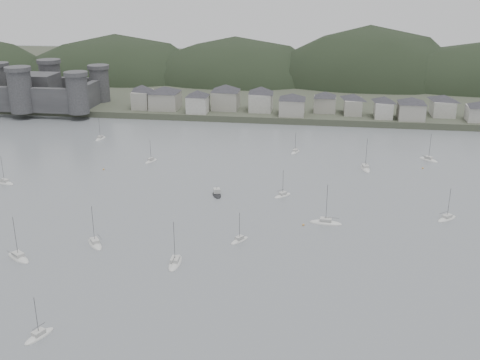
# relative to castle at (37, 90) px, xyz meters

# --- Properties ---
(ground) EXTENTS (900.00, 900.00, 0.00)m
(ground) POSITION_rel_castle_xyz_m (120.00, -179.80, -10.96)
(ground) COLOR slate
(ground) RESTS_ON ground
(far_shore_land) EXTENTS (900.00, 250.00, 3.00)m
(far_shore_land) POSITION_rel_castle_xyz_m (120.00, 115.20, -9.46)
(far_shore_land) COLOR #383D2D
(far_shore_land) RESTS_ON ground
(forested_ridge) EXTENTS (851.55, 103.94, 102.57)m
(forested_ridge) POSITION_rel_castle_xyz_m (124.83, 89.60, -22.25)
(forested_ridge) COLOR black
(forested_ridge) RESTS_ON ground
(castle) EXTENTS (66.00, 43.00, 20.00)m
(castle) POSITION_rel_castle_xyz_m (0.00, 0.00, 0.00)
(castle) COLOR #353638
(castle) RESTS_ON far_shore_land
(waterfront_town) EXTENTS (451.48, 28.46, 12.92)m
(waterfront_town) POSITION_rel_castle_xyz_m (170.59, 3.54, -2.30)
(waterfront_town) COLOR #9B998E
(waterfront_town) RESTS_ON far_shore_land
(moored_fleet) EXTENTS (267.02, 166.00, 12.96)m
(moored_fleet) POSITION_rel_castle_xyz_m (102.04, -125.66, -10.79)
(moored_fleet) COLOR silver
(moored_fleet) RESTS_ON ground
(motor_launch_far) EXTENTS (4.68, 7.63, 3.73)m
(motor_launch_far) POSITION_rel_castle_xyz_m (112.31, -103.40, -10.67)
(motor_launch_far) COLOR black
(motor_launch_far) RESTS_ON ground
(mooring_buoys) EXTENTS (130.89, 152.66, 0.70)m
(mooring_buoys) POSITION_rel_castle_xyz_m (118.39, -117.84, -10.81)
(mooring_buoys) COLOR #C98F43
(mooring_buoys) RESTS_ON ground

